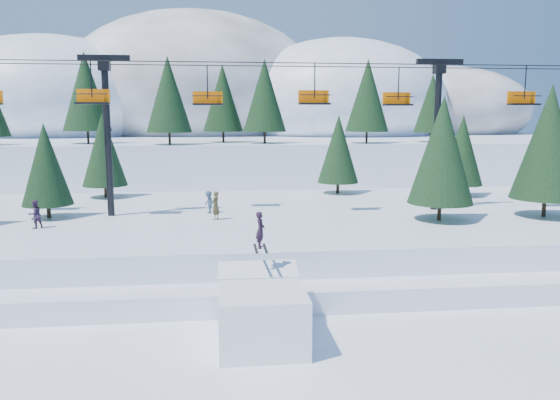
{
  "coord_description": "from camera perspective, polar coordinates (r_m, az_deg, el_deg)",
  "views": [
    {
      "loc": [
        -1.92,
        -18.28,
        8.96
      ],
      "look_at": [
        0.81,
        6.0,
        5.2
      ],
      "focal_mm": 35.0,
      "sensor_mm": 36.0,
      "label": 1
    }
  ],
  "objects": [
    {
      "name": "ground",
      "position": [
        20.44,
        -0.4,
        -17.24
      ],
      "size": [
        160.0,
        160.0,
        0.0
      ],
      "primitive_type": "plane",
      "color": "white",
      "rests_on": "ground"
    },
    {
      "name": "mid_shelf",
      "position": [
        37.14,
        -3.32,
        -3.25
      ],
      "size": [
        70.0,
        22.0,
        2.5
      ],
      "primitive_type": "cube",
      "color": "white",
      "rests_on": "ground"
    },
    {
      "name": "berm",
      "position": [
        27.66,
        -2.16,
        -8.96
      ],
      "size": [
        70.0,
        6.0,
        1.1
      ],
      "primitive_type": "cube",
      "color": "white",
      "rests_on": "ground"
    },
    {
      "name": "mountain_ridge",
      "position": [
        91.68,
        -8.51,
        9.08
      ],
      "size": [
        119.0,
        60.01,
        26.46
      ],
      "color": "white",
      "rests_on": "ground"
    },
    {
      "name": "jump_kicker",
      "position": [
        22.22,
        -1.99,
        -11.57
      ],
      "size": [
        3.38,
        4.61,
        5.03
      ],
      "color": "white",
      "rests_on": "ground"
    },
    {
      "name": "chairlift",
      "position": [
        36.5,
        -0.83,
        9.32
      ],
      "size": [
        46.0,
        3.21,
        10.28
      ],
      "color": "black",
      "rests_on": "mid_shelf"
    },
    {
      "name": "conifer_stand",
      "position": [
        37.24,
        -0.08,
        5.28
      ],
      "size": [
        62.64,
        16.34,
        8.49
      ],
      "color": "black",
      "rests_on": "mid_shelf"
    },
    {
      "name": "distant_skiers",
      "position": [
        36.5,
        -4.82,
        -0.16
      ],
      "size": [
        27.65,
        9.21,
        1.8
      ],
      "color": "#3F2845",
      "rests_on": "mid_shelf"
    },
    {
      "name": "banner_near",
      "position": [
        26.54,
        13.95,
        -10.01
      ],
      "size": [
        2.85,
        0.34,
        0.9
      ],
      "color": "black",
      "rests_on": "ground"
    },
    {
      "name": "banner_far",
      "position": [
        28.06,
        18.7,
        -9.19
      ],
      "size": [
        2.69,
        1.02,
        0.9
      ],
      "color": "black",
      "rests_on": "ground"
    }
  ]
}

